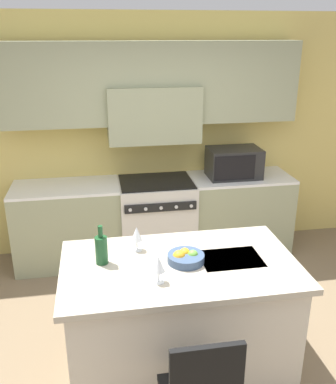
% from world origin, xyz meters
% --- Properties ---
extents(ground_plane, '(10.00, 10.00, 0.00)m').
position_xyz_m(ground_plane, '(0.00, 0.00, 0.00)').
color(ground_plane, '#7A664C').
extents(back_cabinetry, '(10.00, 0.46, 2.70)m').
position_xyz_m(back_cabinetry, '(0.00, 2.19, 1.58)').
color(back_cabinetry, '#DBC166').
rests_on(back_cabinetry, ground_plane).
extents(back_counter, '(3.14, 0.62, 0.92)m').
position_xyz_m(back_counter, '(0.00, 1.94, 0.46)').
color(back_counter, gray).
rests_on(back_counter, ground_plane).
extents(range_stove, '(0.83, 0.70, 0.93)m').
position_xyz_m(range_stove, '(-0.00, 1.92, 0.46)').
color(range_stove, beige).
rests_on(range_stove, ground_plane).
extents(microwave, '(0.59, 0.40, 0.33)m').
position_xyz_m(microwave, '(0.90, 1.94, 1.09)').
color(microwave, black).
rests_on(microwave, back_counter).
extents(kitchen_island, '(1.68, 0.97, 0.94)m').
position_xyz_m(kitchen_island, '(-0.10, 0.08, 0.48)').
color(kitchen_island, beige).
rests_on(kitchen_island, ground_plane).
extents(wine_bottle, '(0.09, 0.09, 0.29)m').
position_xyz_m(wine_bottle, '(-0.64, 0.17, 1.05)').
color(wine_bottle, '#194723').
rests_on(wine_bottle, kitchen_island).
extents(wine_glass_near, '(0.08, 0.08, 0.19)m').
position_xyz_m(wine_glass_near, '(-0.28, -0.14, 1.07)').
color(wine_glass_near, white).
rests_on(wine_glass_near, kitchen_island).
extents(wine_glass_far, '(0.08, 0.08, 0.19)m').
position_xyz_m(wine_glass_far, '(-0.38, 0.32, 1.07)').
color(wine_glass_far, white).
rests_on(wine_glass_far, kitchen_island).
extents(fruit_bowl, '(0.26, 0.26, 0.09)m').
position_xyz_m(fruit_bowl, '(-0.05, 0.09, 0.98)').
color(fruit_bowl, '#384C6B').
rests_on(fruit_bowl, kitchen_island).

